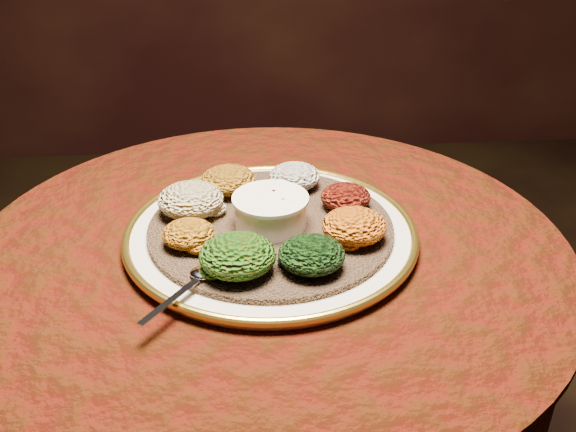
{
  "coord_description": "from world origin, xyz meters",
  "views": [
    {
      "loc": [
        -0.04,
        -0.87,
        1.29
      ],
      "look_at": [
        0.03,
        0.03,
        0.76
      ],
      "focal_mm": 40.0,
      "sensor_mm": 36.0,
      "label": 1
    }
  ],
  "objects": [
    {
      "name": "spoon",
      "position": [
        -0.1,
        -0.14,
        0.77
      ],
      "size": [
        0.11,
        0.13,
        0.01
      ],
      "rotation": [
        0.0,
        0.0,
        -2.21
      ],
      "color": "silver",
      "rests_on": "injera"
    },
    {
      "name": "table",
      "position": [
        0.0,
        0.0,
        0.55
      ],
      "size": [
        0.96,
        0.96,
        0.73
      ],
      "color": "black",
      "rests_on": "ground"
    },
    {
      "name": "portion_shiro",
      "position": [
        -0.06,
        0.12,
        0.78
      ],
      "size": [
        0.1,
        0.09,
        0.05
      ],
      "primitive_type": "ellipsoid",
      "color": "#8B5710",
      "rests_on": "injera"
    },
    {
      "name": "injera",
      "position": [
        0.0,
        0.0,
        0.76
      ],
      "size": [
        0.45,
        0.45,
        0.01
      ],
      "primitive_type": "cylinder",
      "rotation": [
        0.0,
        0.0,
        -0.16
      ],
      "color": "brown",
      "rests_on": "platter"
    },
    {
      "name": "portion_kitfo",
      "position": [
        0.13,
        0.05,
        0.78
      ],
      "size": [
        0.08,
        0.08,
        0.04
      ],
      "primitive_type": "ellipsoid",
      "color": "black",
      "rests_on": "injera"
    },
    {
      "name": "portion_ayib",
      "position": [
        0.05,
        0.13,
        0.78
      ],
      "size": [
        0.09,
        0.09,
        0.04
      ],
      "primitive_type": "ellipsoid",
      "color": "beige",
      "rests_on": "injera"
    },
    {
      "name": "portion_timatim",
      "position": [
        -0.12,
        0.05,
        0.79
      ],
      "size": [
        0.11,
        0.1,
        0.05
      ],
      "primitive_type": "ellipsoid",
      "color": "maroon",
      "rests_on": "injera"
    },
    {
      "name": "platter",
      "position": [
        0.0,
        0.0,
        0.75
      ],
      "size": [
        0.47,
        0.47,
        0.02
      ],
      "rotation": [
        0.0,
        0.0,
        0.04
      ],
      "color": "beige",
      "rests_on": "table"
    },
    {
      "name": "stew_bowl",
      "position": [
        0.0,
        0.0,
        0.79
      ],
      "size": [
        0.12,
        0.12,
        0.05
      ],
      "color": "white",
      "rests_on": "injera"
    },
    {
      "name": "portion_tikil",
      "position": [
        0.13,
        -0.05,
        0.79
      ],
      "size": [
        0.1,
        0.09,
        0.05
      ],
      "primitive_type": "ellipsoid",
      "color": "#A45D0D",
      "rests_on": "injera"
    },
    {
      "name": "portion_kik",
      "position": [
        -0.12,
        -0.04,
        0.78
      ],
      "size": [
        0.08,
        0.08,
        0.04
      ],
      "primitive_type": "ellipsoid",
      "color": "#A8650E",
      "rests_on": "injera"
    },
    {
      "name": "portion_mixveg",
      "position": [
        -0.05,
        -0.12,
        0.79
      ],
      "size": [
        0.11,
        0.1,
        0.05
      ],
      "primitive_type": "ellipsoid",
      "color": "maroon",
      "rests_on": "injera"
    },
    {
      "name": "portion_gomen",
      "position": [
        0.05,
        -0.12,
        0.78
      ],
      "size": [
        0.1,
        0.09,
        0.05
      ],
      "primitive_type": "ellipsoid",
      "color": "black",
      "rests_on": "injera"
    }
  ]
}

